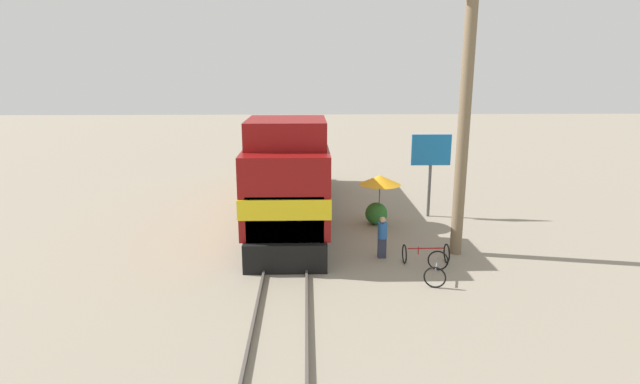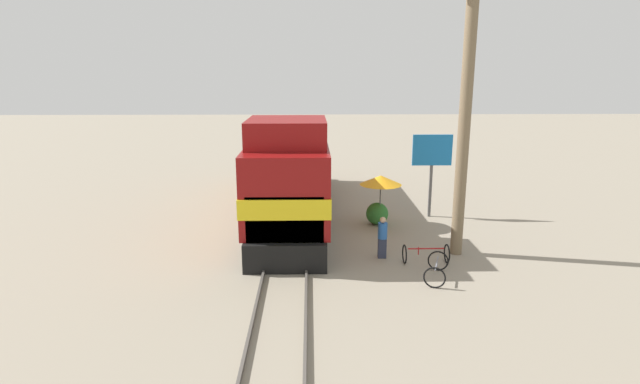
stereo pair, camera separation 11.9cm
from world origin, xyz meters
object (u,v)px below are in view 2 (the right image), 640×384
object	(u,v)px
vendor_umbrella	(381,180)
bicycle	(426,254)
billboard_sign	(432,156)
locomotive	(292,171)
utility_pole	(466,108)
person_bystander	(382,236)
bicycle_spare	(436,269)

from	to	relation	value
vendor_umbrella	bicycle	bearing A→B (deg)	-77.22
billboard_sign	locomotive	bearing A→B (deg)	176.57
vendor_umbrella	utility_pole	bearing A→B (deg)	-56.08
utility_pole	person_bystander	world-z (taller)	utility_pole
person_bystander	bicycle_spare	xyz separation A→B (m)	(1.51, -1.95, -0.47)
billboard_sign	bicycle	world-z (taller)	billboard_sign
utility_pole	bicycle_spare	bearing A→B (deg)	-119.50
locomotive	utility_pole	distance (m)	8.89
person_bystander	bicycle	world-z (taller)	person_bystander
vendor_umbrella	billboard_sign	bearing A→B (deg)	28.31
locomotive	billboard_sign	distance (m)	6.51
locomotive	person_bystander	xyz separation A→B (m)	(3.48, -5.70, -1.27)
locomotive	bicycle	world-z (taller)	locomotive
billboard_sign	person_bystander	distance (m)	6.42
person_bystander	bicycle_spare	size ratio (longest dim) A/B	0.92
bicycle	bicycle_spare	size ratio (longest dim) A/B	0.93
vendor_umbrella	bicycle_spare	bearing A→B (deg)	-79.85
bicycle	person_bystander	bearing A→B (deg)	-111.39
vendor_umbrella	person_bystander	size ratio (longest dim) A/B	1.45
locomotive	bicycle	xyz separation A→B (m)	(4.96, -6.26, -1.75)
bicycle_spare	person_bystander	bearing A→B (deg)	-33.89
person_bystander	bicycle_spare	world-z (taller)	person_bystander
locomotive	bicycle_spare	bearing A→B (deg)	-56.88
utility_pole	bicycle_spare	size ratio (longest dim) A/B	6.35
billboard_sign	person_bystander	bearing A→B (deg)	-119.26
bicycle	billboard_sign	bearing A→B (deg)	164.95
locomotive	bicycle_spare	world-z (taller)	locomotive
person_bystander	bicycle	size ratio (longest dim) A/B	0.98
utility_pole	bicycle	bearing A→B (deg)	-144.94
vendor_umbrella	bicycle	xyz separation A→B (m)	(1.02, -4.51, -1.70)
vendor_umbrella	bicycle_spare	size ratio (longest dim) A/B	1.34
utility_pole	bicycle	xyz separation A→B (m)	(-1.37, -0.96, -5.07)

